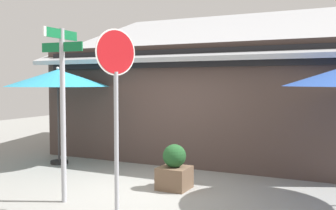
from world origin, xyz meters
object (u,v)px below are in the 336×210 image
at_px(street_sign_post, 63,97).
at_px(sidewalk_planter, 174,169).
at_px(stop_sign, 116,88).
at_px(patio_umbrella_teal_left, 58,79).

distance_m(street_sign_post, sidewalk_planter, 2.59).
bearing_deg(stop_sign, patio_umbrella_teal_left, 142.63).
bearing_deg(street_sign_post, stop_sign, -9.30).
height_order(street_sign_post, sidewalk_planter, street_sign_post).
xyz_separation_m(stop_sign, sidewalk_planter, (0.15, 1.83, -1.63)).
relative_size(street_sign_post, stop_sign, 1.03).
bearing_deg(sidewalk_planter, patio_umbrella_teal_left, 166.41).
relative_size(patio_umbrella_teal_left, sidewalk_planter, 2.96).
bearing_deg(patio_umbrella_teal_left, sidewalk_planter, -13.59).
xyz_separation_m(street_sign_post, sidewalk_planter, (1.39, 1.62, -1.46)).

